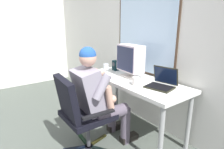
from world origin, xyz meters
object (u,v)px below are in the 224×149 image
object	(u,v)px
person_seated	(98,96)
coffee_mug	(136,81)
laptop	(162,82)
desk_speaker	(116,65)
desk	(134,85)
crt_monitor	(130,59)
wine_glass	(106,67)
office_chair	(79,110)

from	to	relation	value
person_seated	coffee_mug	world-z (taller)	person_seated
laptop	desk_speaker	size ratio (longest dim) A/B	2.29
person_seated	coffee_mug	xyz separation A→B (m)	(0.19, 0.42, 0.15)
desk	crt_monitor	bearing A→B (deg)	162.15
wine_glass	coffee_mug	bearing A→B (deg)	0.03
desk	coffee_mug	bearing A→B (deg)	-37.38
crt_monitor	desk_speaker	xyz separation A→B (m)	(-0.40, 0.06, -0.17)
desk_speaker	coffee_mug	distance (m)	0.75
laptop	coffee_mug	bearing A→B (deg)	-138.87
laptop	crt_monitor	bearing A→B (deg)	-177.40
desk_speaker	coffee_mug	world-z (taller)	desk_speaker
office_chair	wine_glass	xyz separation A→B (m)	(-0.43, 0.67, 0.32)
person_seated	laptop	xyz separation A→B (m)	(0.42, 0.62, 0.16)
crt_monitor	wine_glass	bearing A→B (deg)	-151.50
person_seated	laptop	bearing A→B (deg)	55.51
office_chair	desk_speaker	bearing A→B (deg)	119.12
crt_monitor	coffee_mug	size ratio (longest dim) A/B	4.50
wine_glass	person_seated	bearing A→B (deg)	-43.16
desk	crt_monitor	xyz separation A→B (m)	(-0.14, 0.04, 0.34)
laptop	office_chair	bearing A→B (deg)	-116.89
office_chair	person_seated	size ratio (longest dim) A/B	0.75
desk	coffee_mug	distance (m)	0.26
crt_monitor	laptop	world-z (taller)	crt_monitor
desk	desk_speaker	xyz separation A→B (m)	(-0.54, 0.10, 0.16)
wine_glass	desk_speaker	xyz separation A→B (m)	(-0.08, 0.24, -0.02)
person_seated	wine_glass	bearing A→B (deg)	136.84
crt_monitor	laptop	distance (m)	0.57
desk_speaker	coffee_mug	xyz separation A→B (m)	(0.71, -0.24, -0.03)
office_chair	coffee_mug	world-z (taller)	office_chair
desk_speaker	coffee_mug	bearing A→B (deg)	-18.33
office_chair	desk	bearing A→B (deg)	87.51
person_seated	coffee_mug	bearing A→B (deg)	65.06
crt_monitor	coffee_mug	bearing A→B (deg)	-29.73
person_seated	laptop	size ratio (longest dim) A/B	3.47
crt_monitor	laptop	xyz separation A→B (m)	(0.54, 0.02, -0.19)
desk	desk_speaker	distance (m)	0.57
crt_monitor	office_chair	bearing A→B (deg)	-83.22
crt_monitor	laptop	bearing A→B (deg)	2.60
person_seated	crt_monitor	distance (m)	0.70
office_chair	desk_speaker	xyz separation A→B (m)	(-0.50, 0.90, 0.30)
person_seated	wine_glass	world-z (taller)	person_seated
desk	desk_speaker	world-z (taller)	desk_speaker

